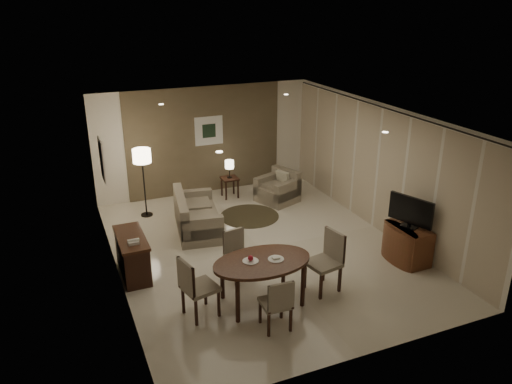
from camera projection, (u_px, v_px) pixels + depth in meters
name	position (u px, v px, depth m)	size (l,w,h in m)	color
room_shell	(252.00, 179.00, 9.83)	(5.50, 7.00, 2.70)	beige
taupe_accent	(205.00, 141.00, 12.48)	(3.96, 0.03, 2.70)	brown
curtain_wall	(377.00, 170.00, 10.47)	(0.08, 6.70, 2.58)	beige
curtain_rod	(383.00, 107.00, 9.99)	(0.03, 0.03, 6.80)	black
art_back_frame	(209.00, 131.00, 12.40)	(0.72, 0.03, 0.72)	silver
art_back_canvas	(209.00, 131.00, 12.39)	(0.34, 0.01, 0.34)	black
art_left_frame	(102.00, 160.00, 9.35)	(0.03, 0.60, 0.80)	silver
art_left_canvas	(103.00, 160.00, 9.36)	(0.01, 0.46, 0.64)	gray
downlight_nl	(219.00, 152.00, 6.95)	(0.10, 0.10, 0.01)	white
downlight_nr	(385.00, 132.00, 7.96)	(0.10, 0.10, 0.01)	white
downlight_fl	(161.00, 104.00, 10.04)	(0.10, 0.10, 0.01)	white
downlight_fr	(286.00, 95.00, 11.05)	(0.10, 0.10, 0.01)	white
console_desk	(133.00, 256.00, 8.94)	(0.48, 1.20, 0.75)	#4B2C18
telephone	(133.00, 241.00, 8.53)	(0.20, 0.14, 0.09)	white
tv_cabinet	(408.00, 244.00, 9.43)	(0.48, 0.90, 0.70)	brown
flat_tv	(411.00, 211.00, 9.18)	(0.06, 0.88, 0.60)	black
dining_table	(262.00, 281.00, 8.11)	(1.63, 1.02, 0.77)	#4B2C18
chair_near	(275.00, 302.00, 7.46)	(0.43, 0.43, 0.88)	gray
chair_far	(239.00, 256.00, 8.77)	(0.43, 0.43, 0.89)	gray
chair_left	(200.00, 287.00, 7.73)	(0.49, 0.49, 1.02)	gray
chair_right	(323.00, 263.00, 8.40)	(0.51, 0.51, 1.05)	gray
plate_a	(251.00, 261.00, 7.95)	(0.26, 0.26, 0.02)	white
plate_b	(276.00, 259.00, 8.01)	(0.26, 0.26, 0.02)	white
fruit_apple	(251.00, 258.00, 7.93)	(0.09, 0.09, 0.09)	red
napkin	(276.00, 258.00, 8.00)	(0.12, 0.08, 0.03)	white
round_rug	(249.00, 216.00, 11.46)	(1.35, 1.35, 0.01)	#453826
sofa	(197.00, 213.00, 10.64)	(0.86, 1.72, 0.81)	gray
armchair	(277.00, 187.00, 12.17)	(0.86, 0.81, 0.77)	gray
side_table	(230.00, 187.00, 12.49)	(0.40, 0.40, 0.51)	#321910
table_lamp	(229.00, 168.00, 12.30)	(0.22, 0.22, 0.50)	#FFEAC1
floor_lamp	(144.00, 183.00, 11.23)	(0.40, 0.40, 1.59)	#FFE5B7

